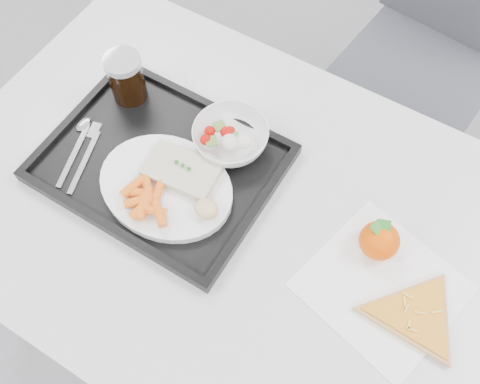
{
  "coord_description": "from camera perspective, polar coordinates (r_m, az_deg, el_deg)",
  "views": [
    {
      "loc": [
        0.24,
        -0.09,
        1.67
      ],
      "look_at": [
        -0.01,
        0.33,
        0.77
      ],
      "focal_mm": 40.0,
      "sensor_mm": 36.0,
      "label": 1
    }
  ],
  "objects": [
    {
      "name": "fish_fillet",
      "position": [
        1.03,
        -6.23,
        2.28
      ],
      "size": [
        0.15,
        0.1,
        0.03
      ],
      "color": "beige",
      "rests_on": "dinner_plate"
    },
    {
      "name": "salad_contents",
      "position": [
        1.05,
        -1.25,
        5.71
      ],
      "size": [
        0.1,
        0.07,
        0.03
      ],
      "color": "#B40A05",
      "rests_on": "salad_bowl"
    },
    {
      "name": "pizza_slice",
      "position": [
        0.99,
        18.2,
        -12.38
      ],
      "size": [
        0.29,
        0.29,
        0.02
      ],
      "color": "#D5B76D",
      "rests_on": "napkin"
    },
    {
      "name": "cutlery",
      "position": [
        1.13,
        -16.51,
        4.86
      ],
      "size": [
        0.11,
        0.17,
        0.01
      ],
      "color": "silver",
      "rests_on": "tray"
    },
    {
      "name": "cola_glass",
      "position": [
        1.15,
        -12.07,
        11.9
      ],
      "size": [
        0.08,
        0.08,
        0.11
      ],
      "color": "black",
      "rests_on": "tray"
    },
    {
      "name": "salad_bowl",
      "position": [
        1.07,
        -1.0,
        5.84
      ],
      "size": [
        0.15,
        0.15,
        0.05
      ],
      "color": "white",
      "rests_on": "tray"
    },
    {
      "name": "napkin",
      "position": [
        1.0,
        14.9,
        -9.74
      ],
      "size": [
        0.3,
        0.29,
        0.0
      ],
      "color": "white",
      "rests_on": "table"
    },
    {
      "name": "tray",
      "position": [
        1.08,
        -8.44,
        2.99
      ],
      "size": [
        0.45,
        0.35,
        0.03
      ],
      "color": "black",
      "rests_on": "table"
    },
    {
      "name": "carrot_pile",
      "position": [
        1.0,
        -10.03,
        -0.92
      ],
      "size": [
        0.12,
        0.1,
        0.03
      ],
      "color": "orange",
      "rests_on": "dinner_plate"
    },
    {
      "name": "dinner_plate",
      "position": [
        1.04,
        -7.88,
        0.57
      ],
      "size": [
        0.27,
        0.27,
        0.02
      ],
      "color": "white",
      "rests_on": "tray"
    },
    {
      "name": "bread_roll",
      "position": [
        0.98,
        -3.61,
        -1.78
      ],
      "size": [
        0.06,
        0.05,
        0.03
      ],
      "color": "#E5D288",
      "rests_on": "dinner_plate"
    },
    {
      "name": "tangerine",
      "position": [
        1.0,
        14.65,
        -5.03
      ],
      "size": [
        0.08,
        0.08,
        0.07
      ],
      "color": "#FF570A",
      "rests_on": "napkin"
    },
    {
      "name": "table",
      "position": [
        1.09,
        -0.24,
        -3.51
      ],
      "size": [
        1.2,
        0.8,
        0.75
      ],
      "color": "silver",
      "rests_on": "ground"
    },
    {
      "name": "chair",
      "position": [
        1.7,
        20.0,
        15.42
      ],
      "size": [
        0.46,
        0.46,
        0.93
      ],
      "color": "#3A3B42",
      "rests_on": "ground"
    }
  ]
}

